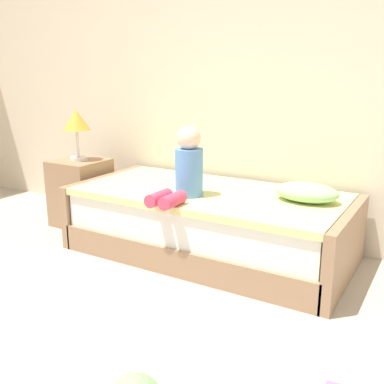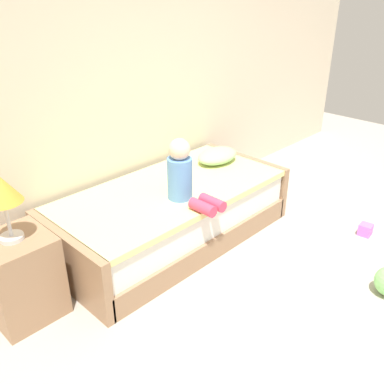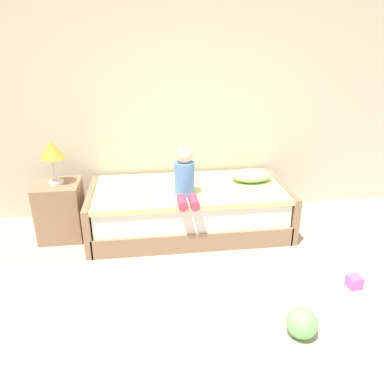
{
  "view_description": "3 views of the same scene",
  "coord_description": "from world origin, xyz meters",
  "px_view_note": "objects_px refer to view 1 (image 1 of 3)",
  "views": [
    {
      "loc": [
        1.46,
        -0.83,
        1.35
      ],
      "look_at": [
        -0.07,
        1.75,
        0.55
      ],
      "focal_mm": 41.61,
      "sensor_mm": 36.0,
      "label": 1
    },
    {
      "loc": [
        -2.23,
        -0.36,
        2.07
      ],
      "look_at": [
        -0.07,
        1.75,
        0.55
      ],
      "focal_mm": 39.24,
      "sensor_mm": 36.0,
      "label": 2
    },
    {
      "loc": [
        -0.51,
        -1.63,
        1.97
      ],
      "look_at": [
        -0.07,
        1.75,
        0.55
      ],
      "focal_mm": 34.81,
      "sensor_mm": 36.0,
      "label": 3
    }
  ],
  "objects_px": {
    "bed": "(209,223)",
    "table_lamp": "(76,122)",
    "child_figure": "(185,169)",
    "pillow": "(307,192)",
    "nightstand": "(81,192)"
  },
  "relations": [
    {
      "from": "bed",
      "to": "child_figure",
      "type": "distance_m",
      "value": 0.52
    },
    {
      "from": "child_figure",
      "to": "pillow",
      "type": "bearing_deg",
      "value": 22.99
    },
    {
      "from": "nightstand",
      "to": "child_figure",
      "type": "relative_size",
      "value": 1.18
    },
    {
      "from": "table_lamp",
      "to": "pillow",
      "type": "bearing_deg",
      "value": 1.95
    },
    {
      "from": "table_lamp",
      "to": "nightstand",
      "type": "bearing_deg",
      "value": 0.0
    },
    {
      "from": "table_lamp",
      "to": "pillow",
      "type": "height_order",
      "value": "table_lamp"
    },
    {
      "from": "nightstand",
      "to": "table_lamp",
      "type": "xyz_separation_m",
      "value": [
        0.0,
        0.0,
        0.64
      ]
    },
    {
      "from": "bed",
      "to": "child_figure",
      "type": "height_order",
      "value": "child_figure"
    },
    {
      "from": "bed",
      "to": "table_lamp",
      "type": "relative_size",
      "value": 4.69
    },
    {
      "from": "nightstand",
      "to": "table_lamp",
      "type": "height_order",
      "value": "table_lamp"
    },
    {
      "from": "child_figure",
      "to": "pillow",
      "type": "relative_size",
      "value": 1.16
    },
    {
      "from": "bed",
      "to": "table_lamp",
      "type": "xyz_separation_m",
      "value": [
        -1.35,
        0.03,
        0.69
      ]
    },
    {
      "from": "bed",
      "to": "nightstand",
      "type": "relative_size",
      "value": 3.52
    },
    {
      "from": "bed",
      "to": "nightstand",
      "type": "distance_m",
      "value": 1.35
    },
    {
      "from": "table_lamp",
      "to": "child_figure",
      "type": "height_order",
      "value": "table_lamp"
    }
  ]
}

